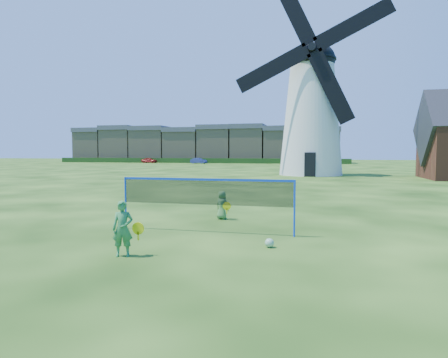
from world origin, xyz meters
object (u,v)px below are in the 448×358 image
player_girl (123,229)px  player_boy (222,205)px  play_ball (269,243)px  car_right (199,161)px  badminton_net (206,193)px  car_left (149,160)px  windmill (311,109)px

player_girl → player_boy: size_ratio=1.28×
play_ball → car_right: bearing=108.8°
badminton_net → play_ball: 2.61m
player_boy → car_left: size_ratio=0.30×
play_ball → car_left: (-32.86, 65.30, 0.45)m
badminton_net → player_boy: 2.33m
windmill → play_ball: (-0.38, -30.49, -6.37)m
windmill → car_right: size_ratio=5.68×
badminton_net → player_girl: badminton_net is taller
player_boy → car_right: 63.49m
play_ball → windmill: bearing=89.3°
car_left → player_girl: bearing=-152.1°
windmill → badminton_net: (-2.37, -29.15, -5.34)m
badminton_net → car_right: bearing=107.5°
windmill → player_girl: bearing=-96.1°
play_ball → car_left: bearing=116.7°
player_girl → play_ball: player_girl is taller
car_left → car_right: car_left is taller
player_boy → windmill: bearing=-70.4°
badminton_net → car_right: badminton_net is taller
badminton_net → play_ball: (1.99, -1.33, -1.03)m
player_girl → car_left: player_girl is taller
player_girl → play_ball: bearing=9.2°
player_girl → player_boy: bearing=61.3°
windmill → player_boy: windmill is taller
badminton_net → player_boy: (-0.07, 2.23, -0.66)m
play_ball → badminton_net: bearing=146.2°
windmill → car_right: 40.52m
player_girl → windmill: bearing=66.1°
player_girl → play_ball: (3.04, 1.55, -0.51)m
badminton_net → player_boy: bearing=91.7°
play_ball → player_boy: bearing=120.0°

